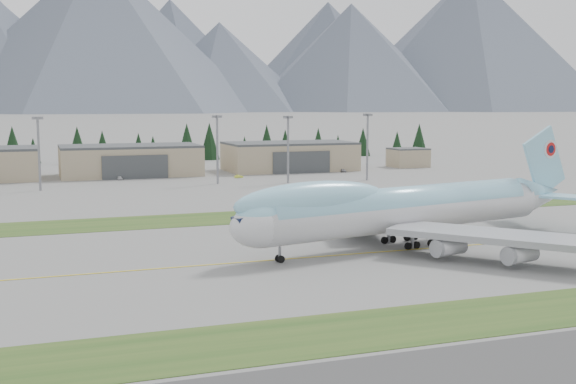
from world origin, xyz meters
name	(u,v)px	position (x,y,z in m)	size (l,w,h in m)	color
ground	(335,255)	(0.00, 0.00, 0.00)	(7000.00, 7000.00, 0.00)	slate
grass_strip_near	(462,319)	(0.00, -38.00, 0.00)	(400.00, 14.00, 0.08)	#294D1B
grass_strip_far	(257,216)	(0.00, 45.00, 0.00)	(400.00, 18.00, 0.08)	#294D1B
taxiway_line_main	(335,255)	(0.00, 0.00, 0.00)	(400.00, 0.40, 0.02)	yellow
boeing_747_freighter	(404,208)	(14.87, 3.71, 6.89)	(79.63, 66.90, 20.90)	silver
hangar_center	(130,160)	(-15.00, 149.90, 5.39)	(48.00, 26.60, 10.80)	tan
hangar_right	(290,156)	(45.00, 149.90, 5.39)	(48.00, 26.60, 10.80)	tan
control_shed	(408,157)	(95.00, 148.00, 3.80)	(14.00, 12.00, 7.60)	tan
floodlight_masts	(131,137)	(-19.47, 110.21, 15.41)	(161.84, 9.11, 22.98)	gray
service_vehicle_a	(120,180)	(-20.38, 135.99, 0.00)	(1.45, 3.60, 1.23)	white
service_vehicle_b	(239,178)	(18.86, 128.41, 0.00)	(1.12, 3.19, 1.05)	#D5E639
service_vehicle_c	(343,172)	(61.45, 136.44, 0.00)	(1.53, 3.76, 1.09)	#ABAAAF
conifer_belt	(140,145)	(-2.83, 212.04, 7.30)	(278.77, 15.02, 16.87)	black
mountain_ridge_front	(13,34)	(-92.96, 2231.86, 233.10)	(4246.77, 1280.29, 517.04)	#434859
mountain_ridge_rear	(66,44)	(86.06, 2900.00, 260.15)	(4554.22, 1054.51, 527.26)	#434859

